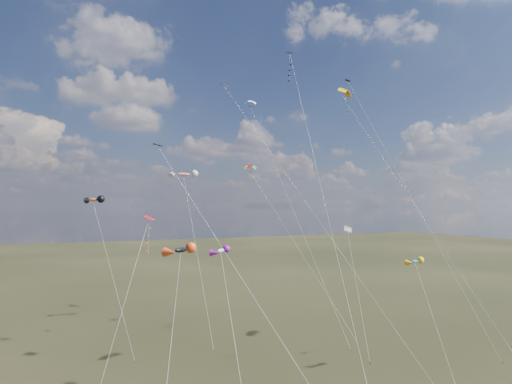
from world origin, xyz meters
name	(u,v)px	position (x,y,z in m)	size (l,w,h in m)	color
diamond_black_high	(355,110)	(21.63, 26.13, 32.78)	(1.12, 27.75, 38.28)	black
diamond_navy_tall	(295,88)	(4.18, 15.53, 31.93)	(5.20, 22.40, 37.22)	#080D4E
diamond_black_mid	(213,232)	(-12.49, -0.73, 15.25)	(10.23, 16.46, 22.45)	black
diamond_red_low	(147,241)	(-13.50, 18.04, 13.38)	(7.31, 9.81, 16.15)	#B31619
diamond_orange_center	(281,167)	(-0.18, 11.06, 21.60)	(12.97, 22.68, 32.24)	#DA4406
parafoil_yellow	(346,91)	(5.22, 6.53, 29.65)	(8.47, 19.47, 30.43)	#CD9413
parafoil_blue_white	(251,103)	(6.82, 34.22, 34.17)	(3.98, 23.72, 35.04)	blue
parafoil_striped	(348,227)	(12.61, 16.04, 14.44)	(5.47, 10.62, 15.13)	yellow
parafoil_tricolor	(251,167)	(3.47, 26.97, 22.88)	(9.78, 14.56, 23.60)	yellow
novelty_black_orange	(181,250)	(-12.66, 7.36, 13.21)	(5.49, 9.56, 13.82)	black
novelty_orange_black	(93,200)	(-17.97, 30.33, 18.03)	(4.70, 12.93, 18.66)	orange
novelty_white_purple	(221,252)	(-9.98, 4.14, 13.27)	(2.66, 11.12, 13.73)	white
novelty_redwhite_stripe	(184,175)	(-4.48, 34.40, 22.07)	(3.89, 16.80, 22.76)	red
novelty_blue_yellow	(415,262)	(11.46, 3.02, 11.36)	(4.08, 8.97, 11.85)	#136DB3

